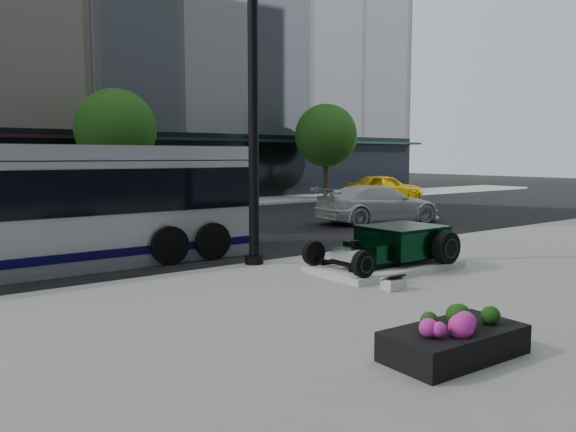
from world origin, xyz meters
TOP-DOWN VIEW (x-y plane):
  - ground at (0.00, 0.00)m, footprint 120.00×120.00m
  - sidewalk_far at (0.00, 14.00)m, footprint 70.00×4.00m
  - street_trees at (1.15, 13.07)m, footprint 29.80×3.80m
  - display_plinth at (0.77, -4.56)m, footprint 3.40×1.80m
  - hot_rod at (1.10, -4.56)m, footprint 3.22×2.00m
  - info_plaque at (-0.52, -5.98)m, footprint 0.43×0.34m
  - lamppost at (-1.22, -2.20)m, footprint 0.44×0.44m
  - flower_planter at (-2.60, -8.94)m, footprint 1.92×1.02m
  - transit_bus at (-6.00, 0.78)m, footprint 12.12×2.88m
  - white_sedan at (7.85, 2.55)m, footprint 5.52×3.08m
  - yellow_taxi at (16.67, 10.62)m, footprint 4.97×3.37m

SIDE VIEW (x-z plane):
  - ground at x=0.00m, z-range 0.00..0.00m
  - sidewalk_far at x=0.00m, z-range 0.00..0.12m
  - display_plinth at x=0.77m, z-range 0.12..0.27m
  - info_plaque at x=-0.52m, z-range 0.09..0.40m
  - flower_planter at x=-2.60m, z-range 0.04..0.65m
  - hot_rod at x=1.10m, z-range 0.29..1.10m
  - white_sedan at x=7.85m, z-range 0.00..1.51m
  - yellow_taxi at x=16.67m, z-range 0.00..1.57m
  - transit_bus at x=-6.00m, z-range 0.02..2.95m
  - street_trees at x=1.15m, z-range 0.92..6.62m
  - lamppost at x=-1.22m, z-range -0.18..7.81m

